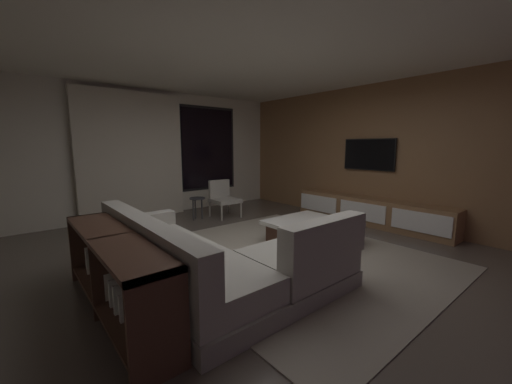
{
  "coord_description": "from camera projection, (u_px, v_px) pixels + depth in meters",
  "views": [
    {
      "loc": [
        -2.52,
        -2.84,
        1.52
      ],
      "look_at": [
        1.0,
        1.38,
        0.66
      ],
      "focal_mm": 20.84,
      "sensor_mm": 36.0,
      "label": 1
    }
  ],
  "objects": [
    {
      "name": "mounted_tv",
      "position": [
        369.0,
        154.0,
        5.84
      ],
      "size": [
        0.05,
        1.06,
        0.61
      ],
      "color": "black"
    },
    {
      "name": "sectional_couch",
      "position": [
        210.0,
        263.0,
        3.15
      ],
      "size": [
        1.98,
        2.5,
        0.82
      ],
      "color": "gray",
      "rests_on": "floor"
    },
    {
      "name": "book_stack_on_coffee_table",
      "position": [
        321.0,
        222.0,
        4.48
      ],
      "size": [
        0.27,
        0.18,
        0.05
      ],
      "color": "gold",
      "rests_on": "coffee_table"
    },
    {
      "name": "area_rug",
      "position": [
        288.0,
        256.0,
        4.13
      ],
      "size": [
        3.2,
        3.8,
        0.01
      ],
      "primitive_type": "cube",
      "color": "gray",
      "rests_on": "floor"
    },
    {
      "name": "ceiling",
      "position": [
        266.0,
        46.0,
        3.57
      ],
      "size": [
        8.2,
        8.2,
        0.0
      ],
      "primitive_type": "plane",
      "color": "silver"
    },
    {
      "name": "coffee_table",
      "position": [
        311.0,
        232.0,
        4.61
      ],
      "size": [
        1.16,
        1.16,
        0.36
      ],
      "color": "#4A2E22",
      "rests_on": "floor"
    },
    {
      "name": "back_wall_with_window",
      "position": [
        153.0,
        154.0,
        6.49
      ],
      "size": [
        6.6,
        0.3,
        2.7
      ],
      "color": "silver",
      "rests_on": "floor"
    },
    {
      "name": "media_wall",
      "position": [
        384.0,
        155.0,
        5.71
      ],
      "size": [
        0.12,
        7.8,
        2.7
      ],
      "color": "#8E6642",
      "rests_on": "floor"
    },
    {
      "name": "floor",
      "position": [
        265.0,
        260.0,
        3.99
      ],
      "size": [
        9.2,
        9.2,
        0.0
      ],
      "primitive_type": "plane",
      "color": "#564C44"
    },
    {
      "name": "console_table_behind_couch",
      "position": [
        114.0,
        271.0,
        2.66
      ],
      "size": [
        0.4,
        2.1,
        0.74
      ],
      "color": "#4A2E22",
      "rests_on": "floor"
    },
    {
      "name": "accent_chair_near_window",
      "position": [
        223.0,
        197.0,
        6.41
      ],
      "size": [
        0.56,
        0.58,
        0.78
      ],
      "color": "#B2ADA0",
      "rests_on": "floor"
    },
    {
      "name": "side_stool",
      "position": [
        197.0,
        202.0,
        6.13
      ],
      "size": [
        0.32,
        0.32,
        0.46
      ],
      "color": "#333338",
      "rests_on": "floor"
    },
    {
      "name": "media_console",
      "position": [
        370.0,
        212.0,
        5.74
      ],
      "size": [
        0.46,
        3.1,
        0.52
      ],
      "color": "#8E6642",
      "rests_on": "floor"
    }
  ]
}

